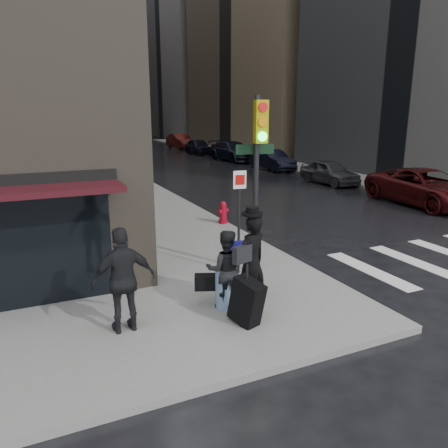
{
  "coord_description": "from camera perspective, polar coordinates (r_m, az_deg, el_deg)",
  "views": [
    {
      "loc": [
        -4.56,
        -7.24,
        4.12
      ],
      "look_at": [
        -0.07,
        2.52,
        1.3
      ],
      "focal_mm": 35.0,
      "sensor_mm": 36.0,
      "label": 1
    }
  ],
  "objects": [
    {
      "name": "parked_car_4",
      "position": [
        42.32,
        -3.35,
        10.08
      ],
      "size": [
        1.73,
        4.21,
        1.43
      ],
      "primitive_type": "imported",
      "rotation": [
        0.0,
        0.0,
        -0.01
      ],
      "color": "black",
      "rests_on": "ground"
    },
    {
      "name": "parked_car_3",
      "position": [
        36.66,
        1.18,
        9.5
      ],
      "size": [
        2.56,
        5.57,
        1.58
      ],
      "primitive_type": "imported",
      "rotation": [
        0.0,
        0.0,
        0.07
      ],
      "color": "black",
      "rests_on": "ground"
    },
    {
      "name": "parked_car_2",
      "position": [
        31.03,
        6.32,
        8.3
      ],
      "size": [
        1.51,
        4.26,
        1.4
      ],
      "primitive_type": "imported",
      "rotation": [
        0.0,
        0.0,
        -0.01
      ],
      "color": "black",
      "rests_on": "ground"
    },
    {
      "name": "traffic_light",
      "position": [
        10.41,
        4.25,
        8.04
      ],
      "size": [
        1.07,
        0.54,
        4.29
      ],
      "rotation": [
        0.0,
        0.0,
        -0.13
      ],
      "color": "black",
      "rests_on": "ground"
    },
    {
      "name": "man_greycoat",
      "position": [
        8.14,
        -12.96,
        -7.17
      ],
      "size": [
        1.17,
        0.52,
        1.98
      ],
      "rotation": [
        0.0,
        0.0,
        3.17
      ],
      "color": "black",
      "rests_on": "ground"
    },
    {
      "name": "sidewalk_right",
      "position": [
        38.92,
        3.11,
        8.73
      ],
      "size": [
        3.0,
        50.0,
        0.15
      ],
      "primitive_type": "cube",
      "color": "slate",
      "rests_on": "ground"
    },
    {
      "name": "parked_car_1",
      "position": [
        25.75,
        13.61,
        6.63
      ],
      "size": [
        1.73,
        4.04,
        1.36
      ],
      "primitive_type": "imported",
      "rotation": [
        0.0,
        0.0,
        0.03
      ],
      "color": "#39393E",
      "rests_on": "ground"
    },
    {
      "name": "ground",
      "position": [
        9.5,
        6.85,
        -11.12
      ],
      "size": [
        140.0,
        140.0,
        0.0
      ],
      "primitive_type": "plane",
      "color": "black",
      "rests_on": "ground"
    },
    {
      "name": "fire_hydrant",
      "position": [
        15.7,
        -0.12,
        1.4
      ],
      "size": [
        0.46,
        0.35,
        0.8
      ],
      "rotation": [
        0.0,
        0.0,
        0.34
      ],
      "color": "maroon",
      "rests_on": "ground"
    },
    {
      "name": "bldg_right_far",
      "position": [
        72.53,
        0.41,
        21.36
      ],
      "size": [
        22.0,
        20.0,
        25.0
      ],
      "primitive_type": "cube",
      "color": "slate",
      "rests_on": "ground"
    },
    {
      "name": "bldg_distant",
      "position": [
        86.71,
        -18.88,
        21.87
      ],
      "size": [
        40.0,
        12.0,
        32.0
      ],
      "primitive_type": "cube",
      "color": "slate",
      "rests_on": "ground"
    },
    {
      "name": "parked_car_5",
      "position": [
        48.47,
        -5.71,
        10.7
      ],
      "size": [
        1.93,
        4.83,
        1.56
      ],
      "primitive_type": "imported",
      "rotation": [
        0.0,
        0.0,
        0.06
      ],
      "color": "#44110D",
      "rests_on": "ground"
    },
    {
      "name": "parked_car_0",
      "position": [
        21.34,
        24.89,
        4.38
      ],
      "size": [
        3.01,
        5.87,
        1.58
      ],
      "primitive_type": "imported",
      "rotation": [
        0.0,
        0.0,
        -0.07
      ],
      "color": "#3A0B0D",
      "rests_on": "ground"
    },
    {
      "name": "sidewalk_left",
      "position": [
        34.78,
        -17.16,
        7.39
      ],
      "size": [
        4.0,
        50.0,
        0.15
      ],
      "primitive_type": "cube",
      "color": "slate",
      "rests_on": "ground"
    },
    {
      "name": "man_overcoat",
      "position": [
        8.74,
        3.46,
        -5.8
      ],
      "size": [
        1.11,
        1.37,
        2.17
      ],
      "rotation": [
        0.0,
        0.0,
        3.45
      ],
      "color": "black",
      "rests_on": "ground"
    },
    {
      "name": "man_jeans",
      "position": [
        8.91,
        0.16,
        -5.92
      ],
      "size": [
        1.15,
        0.95,
        1.66
      ],
      "rotation": [
        0.0,
        0.0,
        2.76
      ],
      "color": "black",
      "rests_on": "ground"
    }
  ]
}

